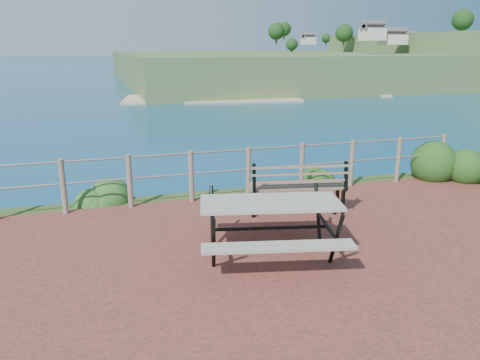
# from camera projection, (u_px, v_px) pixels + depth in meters

# --- Properties ---
(ground) EXTENTS (10.00, 7.00, 0.12)m
(ground) POSITION_uv_depth(u_px,v_px,m) (325.00, 270.00, 6.31)
(ground) COLOR brown
(ground) RESTS_ON ground
(ocean) EXTENTS (1200.00, 1200.00, 0.00)m
(ocean) POSITION_uv_depth(u_px,v_px,m) (98.00, 53.00, 189.99)
(ocean) COLOR #145879
(ocean) RESTS_ON ground
(safety_railing) EXTENTS (9.40, 0.10, 1.00)m
(safety_railing) POSITION_uv_depth(u_px,v_px,m) (248.00, 169.00, 9.22)
(safety_railing) COLOR #6B5B4C
(safety_railing) RESTS_ON ground
(distant_bay) EXTENTS (290.00, 232.36, 24.00)m
(distant_bay) POSITION_uv_depth(u_px,v_px,m) (446.00, 55.00, 241.86)
(distant_bay) COLOR #406331
(distant_bay) RESTS_ON ground
(picnic_table) EXTENTS (2.07, 1.65, 0.82)m
(picnic_table) POSITION_uv_depth(u_px,v_px,m) (270.00, 223.00, 6.57)
(picnic_table) COLOR gray
(picnic_table) RESTS_ON ground
(park_bench) EXTENTS (1.79, 0.76, 0.98)m
(park_bench) POSITION_uv_depth(u_px,v_px,m) (297.00, 179.00, 8.28)
(park_bench) COLOR brown
(park_bench) RESTS_ON ground
(shrub_right_edge) EXTENTS (1.18, 1.18, 1.68)m
(shrub_right_edge) POSITION_uv_depth(u_px,v_px,m) (447.00, 180.00, 10.55)
(shrub_right_edge) COLOR #164817
(shrub_right_edge) RESTS_ON ground
(shrub_lip_west) EXTENTS (0.88, 0.88, 0.66)m
(shrub_lip_west) POSITION_uv_depth(u_px,v_px,m) (97.00, 203.00, 8.98)
(shrub_lip_west) COLOR #284D1D
(shrub_lip_west) RESTS_ON ground
(shrub_lip_east) EXTENTS (0.75, 0.75, 0.48)m
(shrub_lip_east) POSITION_uv_depth(u_px,v_px,m) (321.00, 181.00, 10.49)
(shrub_lip_east) COLOR #164817
(shrub_lip_east) RESTS_ON ground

